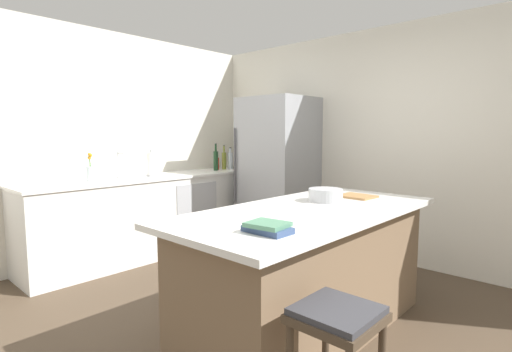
{
  "coord_description": "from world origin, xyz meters",
  "views": [
    {
      "loc": [
        1.92,
        -1.96,
        1.43
      ],
      "look_at": [
        -0.76,
        0.94,
        1.0
      ],
      "focal_mm": 27.3,
      "sensor_mm": 36.0,
      "label": 1
    }
  ],
  "objects_px": {
    "paper_towel_roll": "(151,165)",
    "olive_oil_bottle": "(224,160)",
    "refrigerator": "(278,173)",
    "cutting_board": "(357,196)",
    "gin_bottle": "(240,159)",
    "whiskey_bottle": "(236,161)",
    "sink_faucet": "(119,164)",
    "cookbook_stack": "(267,227)",
    "bar_stool": "(337,333)",
    "flower_vase": "(90,172)",
    "hot_sauce_bottle": "(217,163)",
    "kitchen_island": "(308,269)",
    "wine_bottle": "(216,160)",
    "soda_bottle": "(230,160)",
    "mixing_bowl": "(326,195)"
  },
  "relations": [
    {
      "from": "paper_towel_roll",
      "to": "olive_oil_bottle",
      "type": "height_order",
      "value": "olive_oil_bottle"
    },
    {
      "from": "refrigerator",
      "to": "cutting_board",
      "type": "distance_m",
      "value": 1.78
    },
    {
      "from": "gin_bottle",
      "to": "whiskey_bottle",
      "type": "bearing_deg",
      "value": -77.24
    },
    {
      "from": "sink_faucet",
      "to": "cookbook_stack",
      "type": "distance_m",
      "value": 2.77
    },
    {
      "from": "sink_faucet",
      "to": "olive_oil_bottle",
      "type": "relative_size",
      "value": 0.89
    },
    {
      "from": "bar_stool",
      "to": "flower_vase",
      "type": "bearing_deg",
      "value": 174.34
    },
    {
      "from": "whiskey_bottle",
      "to": "hot_sauce_bottle",
      "type": "xyz_separation_m",
      "value": [
        -0.09,
        -0.28,
        -0.02
      ]
    },
    {
      "from": "kitchen_island",
      "to": "refrigerator",
      "type": "relative_size",
      "value": 1.15
    },
    {
      "from": "paper_towel_roll",
      "to": "sink_faucet",
      "type": "bearing_deg",
      "value": -98.62
    },
    {
      "from": "wine_bottle",
      "to": "cookbook_stack",
      "type": "xyz_separation_m",
      "value": [
        2.61,
        -1.94,
        -0.15
      ]
    },
    {
      "from": "refrigerator",
      "to": "olive_oil_bottle",
      "type": "xyz_separation_m",
      "value": [
        -0.89,
        -0.11,
        0.12
      ]
    },
    {
      "from": "olive_oil_bottle",
      "to": "hot_sauce_bottle",
      "type": "relative_size",
      "value": 1.41
    },
    {
      "from": "olive_oil_bottle",
      "to": "sink_faucet",
      "type": "bearing_deg",
      "value": -91.58
    },
    {
      "from": "gin_bottle",
      "to": "refrigerator",
      "type": "bearing_deg",
      "value": -11.53
    },
    {
      "from": "sink_faucet",
      "to": "olive_oil_bottle",
      "type": "bearing_deg",
      "value": 88.42
    },
    {
      "from": "cookbook_stack",
      "to": "kitchen_island",
      "type": "bearing_deg",
      "value": 107.5
    },
    {
      "from": "sink_faucet",
      "to": "paper_towel_roll",
      "type": "distance_m",
      "value": 0.38
    },
    {
      "from": "hot_sauce_bottle",
      "to": "cookbook_stack",
      "type": "height_order",
      "value": "hot_sauce_bottle"
    },
    {
      "from": "flower_vase",
      "to": "hot_sauce_bottle",
      "type": "height_order",
      "value": "flower_vase"
    },
    {
      "from": "whiskey_bottle",
      "to": "cutting_board",
      "type": "relative_size",
      "value": 0.93
    },
    {
      "from": "bar_stool",
      "to": "hot_sauce_bottle",
      "type": "xyz_separation_m",
      "value": [
        -3.18,
        2.12,
        0.49
      ]
    },
    {
      "from": "hot_sauce_bottle",
      "to": "bar_stool",
      "type": "bearing_deg",
      "value": -33.66
    },
    {
      "from": "soda_bottle",
      "to": "sink_faucet",
      "type": "bearing_deg",
      "value": -92.93
    },
    {
      "from": "hot_sauce_bottle",
      "to": "cookbook_stack",
      "type": "relative_size",
      "value": 0.93
    },
    {
      "from": "refrigerator",
      "to": "olive_oil_bottle",
      "type": "relative_size",
      "value": 5.55
    },
    {
      "from": "gin_bottle",
      "to": "cookbook_stack",
      "type": "bearing_deg",
      "value": -42.58
    },
    {
      "from": "cutting_board",
      "to": "hot_sauce_bottle",
      "type": "bearing_deg",
      "value": 165.26
    },
    {
      "from": "paper_towel_roll",
      "to": "gin_bottle",
      "type": "height_order",
      "value": "gin_bottle"
    },
    {
      "from": "bar_stool",
      "to": "soda_bottle",
      "type": "bearing_deg",
      "value": 143.54
    },
    {
      "from": "paper_towel_roll",
      "to": "whiskey_bottle",
      "type": "xyz_separation_m",
      "value": [
        0.04,
        1.36,
        -0.03
      ]
    },
    {
      "from": "cookbook_stack",
      "to": "olive_oil_bottle",
      "type": "bearing_deg",
      "value": 141.27
    },
    {
      "from": "paper_towel_roll",
      "to": "gin_bottle",
      "type": "relative_size",
      "value": 0.89
    },
    {
      "from": "olive_oil_bottle",
      "to": "mixing_bowl",
      "type": "relative_size",
      "value": 1.26
    },
    {
      "from": "hot_sauce_bottle",
      "to": "soda_bottle",
      "type": "bearing_deg",
      "value": 66.73
    },
    {
      "from": "paper_towel_roll",
      "to": "cookbook_stack",
      "type": "bearing_deg",
      "value": -19.99
    },
    {
      "from": "kitchen_island",
      "to": "flower_vase",
      "type": "height_order",
      "value": "flower_vase"
    },
    {
      "from": "whiskey_bottle",
      "to": "refrigerator",
      "type": "bearing_deg",
      "value": -5.59
    },
    {
      "from": "refrigerator",
      "to": "olive_oil_bottle",
      "type": "height_order",
      "value": "refrigerator"
    },
    {
      "from": "kitchen_island",
      "to": "hot_sauce_bottle",
      "type": "relative_size",
      "value": 9.02
    },
    {
      "from": "cutting_board",
      "to": "kitchen_island",
      "type": "bearing_deg",
      "value": -90.5
    },
    {
      "from": "olive_oil_bottle",
      "to": "wine_bottle",
      "type": "distance_m",
      "value": 0.21
    },
    {
      "from": "flower_vase",
      "to": "soda_bottle",
      "type": "distance_m",
      "value": 1.98
    },
    {
      "from": "cutting_board",
      "to": "paper_towel_roll",
      "type": "bearing_deg",
      "value": -170.04
    },
    {
      "from": "whiskey_bottle",
      "to": "cookbook_stack",
      "type": "distance_m",
      "value": 3.49
    },
    {
      "from": "wine_bottle",
      "to": "bar_stool",
      "type": "bearing_deg",
      "value": -33.04
    },
    {
      "from": "paper_towel_roll",
      "to": "wine_bottle",
      "type": "relative_size",
      "value": 0.86
    },
    {
      "from": "wine_bottle",
      "to": "flower_vase",
      "type": "bearing_deg",
      "value": -91.13
    },
    {
      "from": "refrigerator",
      "to": "hot_sauce_bottle",
      "type": "height_order",
      "value": "refrigerator"
    },
    {
      "from": "gin_bottle",
      "to": "mixing_bowl",
      "type": "relative_size",
      "value": 1.31
    },
    {
      "from": "refrigerator",
      "to": "sink_faucet",
      "type": "relative_size",
      "value": 6.26
    }
  ]
}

